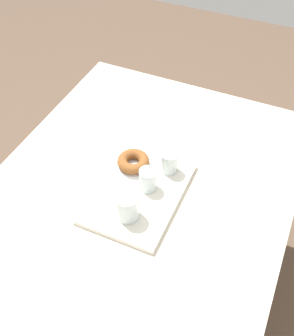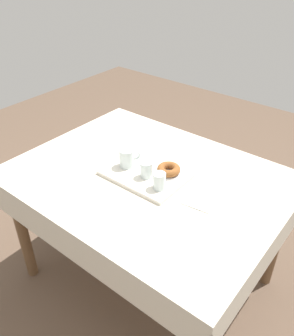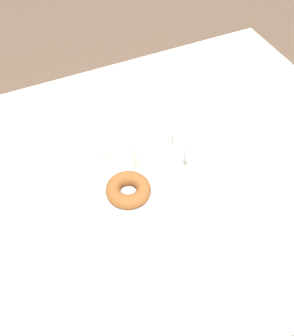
{
  "view_description": "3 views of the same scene",
  "coord_description": "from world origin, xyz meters",
  "px_view_note": "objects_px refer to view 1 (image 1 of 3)",
  "views": [
    {
      "loc": [
        0.84,
        0.41,
        1.89
      ],
      "look_at": [
        -0.06,
        0.01,
        0.84
      ],
      "focal_mm": 43.78,
      "sensor_mm": 36.0,
      "label": 1
    },
    {
      "loc": [
        -0.92,
        1.16,
        1.81
      ],
      "look_at": [
        -0.02,
        0.03,
        0.85
      ],
      "focal_mm": 37.83,
      "sensor_mm": 36.0,
      "label": 2
    },
    {
      "loc": [
        -0.34,
        -0.72,
        1.7
      ],
      "look_at": [
        -0.02,
        -0.02,
        0.84
      ],
      "focal_mm": 47.08,
      "sensor_mm": 36.0,
      "label": 3
    }
  ],
  "objects_px": {
    "water_glass_near": "(148,181)",
    "paper_napkin": "(174,137)",
    "sugar_donut_left": "(133,161)",
    "water_glass_far": "(169,163)",
    "dining_table": "(138,207)",
    "serving_tray": "(139,193)",
    "donut_plate_left": "(133,166)",
    "tea_mug_left": "(127,207)"
  },
  "relations": [
    {
      "from": "water_glass_near",
      "to": "paper_napkin",
      "type": "xyz_separation_m",
      "value": [
        -0.3,
        -0.02,
        -0.05
      ]
    },
    {
      "from": "sugar_donut_left",
      "to": "water_glass_far",
      "type": "bearing_deg",
      "value": 105.96
    },
    {
      "from": "dining_table",
      "to": "serving_tray",
      "type": "xyz_separation_m",
      "value": [
        0.01,
        0.01,
        0.1
      ]
    },
    {
      "from": "serving_tray",
      "to": "water_glass_far",
      "type": "height_order",
      "value": "water_glass_far"
    },
    {
      "from": "water_glass_far",
      "to": "paper_napkin",
      "type": "height_order",
      "value": "water_glass_far"
    },
    {
      "from": "water_glass_near",
      "to": "serving_tray",
      "type": "bearing_deg",
      "value": -40.85
    },
    {
      "from": "donut_plate_left",
      "to": "sugar_donut_left",
      "type": "height_order",
      "value": "sugar_donut_left"
    },
    {
      "from": "dining_table",
      "to": "donut_plate_left",
      "type": "relative_size",
      "value": 11.04
    },
    {
      "from": "dining_table",
      "to": "donut_plate_left",
      "type": "xyz_separation_m",
      "value": [
        -0.09,
        -0.06,
        0.11
      ]
    },
    {
      "from": "tea_mug_left",
      "to": "water_glass_far",
      "type": "distance_m",
      "value": 0.25
    },
    {
      "from": "dining_table",
      "to": "tea_mug_left",
      "type": "xyz_separation_m",
      "value": [
        0.12,
        0.02,
        0.15
      ]
    },
    {
      "from": "serving_tray",
      "to": "sugar_donut_left",
      "type": "xyz_separation_m",
      "value": [
        -0.1,
        -0.07,
        0.04
      ]
    },
    {
      "from": "tea_mug_left",
      "to": "sugar_donut_left",
      "type": "height_order",
      "value": "tea_mug_left"
    },
    {
      "from": "water_glass_far",
      "to": "donut_plate_left",
      "type": "bearing_deg",
      "value": -74.04
    },
    {
      "from": "water_glass_near",
      "to": "paper_napkin",
      "type": "relative_size",
      "value": 0.62
    },
    {
      "from": "dining_table",
      "to": "serving_tray",
      "type": "bearing_deg",
      "value": 46.4
    },
    {
      "from": "serving_tray",
      "to": "paper_napkin",
      "type": "height_order",
      "value": "serving_tray"
    },
    {
      "from": "serving_tray",
      "to": "sugar_donut_left",
      "type": "bearing_deg",
      "value": -145.83
    },
    {
      "from": "water_glass_far",
      "to": "paper_napkin",
      "type": "bearing_deg",
      "value": -163.75
    },
    {
      "from": "donut_plate_left",
      "to": "sugar_donut_left",
      "type": "xyz_separation_m",
      "value": [
        0.0,
        0.0,
        0.02
      ]
    },
    {
      "from": "serving_tray",
      "to": "water_glass_near",
      "type": "xyz_separation_m",
      "value": [
        -0.03,
        0.02,
        0.05
      ]
    },
    {
      "from": "dining_table",
      "to": "paper_napkin",
      "type": "bearing_deg",
      "value": 177.61
    },
    {
      "from": "tea_mug_left",
      "to": "paper_napkin",
      "type": "xyz_separation_m",
      "value": [
        -0.44,
        -0.01,
        -0.06
      ]
    },
    {
      "from": "serving_tray",
      "to": "tea_mug_left",
      "type": "height_order",
      "value": "tea_mug_left"
    },
    {
      "from": "water_glass_far",
      "to": "sugar_donut_left",
      "type": "distance_m",
      "value": 0.13
    },
    {
      "from": "dining_table",
      "to": "sugar_donut_left",
      "type": "relative_size",
      "value": 11.6
    },
    {
      "from": "donut_plate_left",
      "to": "dining_table",
      "type": "bearing_deg",
      "value": 32.46
    },
    {
      "from": "dining_table",
      "to": "water_glass_far",
      "type": "bearing_deg",
      "value": 150.76
    },
    {
      "from": "dining_table",
      "to": "water_glass_near",
      "type": "distance_m",
      "value": 0.15
    },
    {
      "from": "water_glass_near",
      "to": "sugar_donut_left",
      "type": "relative_size",
      "value": 0.71
    },
    {
      "from": "serving_tray",
      "to": "water_glass_far",
      "type": "distance_m",
      "value": 0.15
    },
    {
      "from": "tea_mug_left",
      "to": "dining_table",
      "type": "bearing_deg",
      "value": -169.96
    },
    {
      "from": "dining_table",
      "to": "paper_napkin",
      "type": "relative_size",
      "value": 10.12
    },
    {
      "from": "water_glass_near",
      "to": "paper_napkin",
      "type": "distance_m",
      "value": 0.31
    },
    {
      "from": "tea_mug_left",
      "to": "paper_napkin",
      "type": "relative_size",
      "value": 0.82
    },
    {
      "from": "serving_tray",
      "to": "tea_mug_left",
      "type": "bearing_deg",
      "value": 5.53
    },
    {
      "from": "water_glass_far",
      "to": "sugar_donut_left",
      "type": "height_order",
      "value": "water_glass_far"
    },
    {
      "from": "serving_tray",
      "to": "water_glass_far",
      "type": "xyz_separation_m",
      "value": [
        -0.14,
        0.06,
        0.05
      ]
    },
    {
      "from": "serving_tray",
      "to": "dining_table",
      "type": "bearing_deg",
      "value": -133.6
    },
    {
      "from": "tea_mug_left",
      "to": "water_glass_near",
      "type": "xyz_separation_m",
      "value": [
        -0.14,
        0.01,
        -0.01
      ]
    },
    {
      "from": "paper_napkin",
      "to": "water_glass_near",
      "type": "bearing_deg",
      "value": 3.89
    },
    {
      "from": "water_glass_far",
      "to": "sugar_donut_left",
      "type": "bearing_deg",
      "value": -74.04
    }
  ]
}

